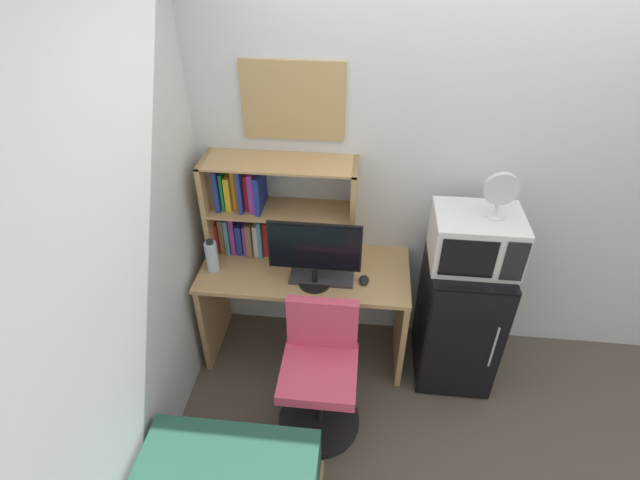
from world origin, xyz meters
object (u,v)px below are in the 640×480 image
(monitor, at_px, (314,251))
(desk_chair, at_px, (320,376))
(keyboard, at_px, (321,278))
(microwave, at_px, (476,239))
(hutch_bookshelf, at_px, (258,207))
(desk_fan, at_px, (500,193))
(computer_mouse, at_px, (364,280))
(water_bottle, at_px, (212,256))
(wall_corkboard, at_px, (293,101))
(mini_fridge, at_px, (458,317))

(monitor, distance_m, desk_chair, 0.74)
(keyboard, bearing_deg, microwave, 4.13)
(hutch_bookshelf, height_order, desk_fan, desk_fan)
(keyboard, height_order, desk_chair, desk_chair)
(computer_mouse, distance_m, water_bottle, 0.96)
(hutch_bookshelf, bearing_deg, computer_mouse, -20.37)
(desk_chair, bearing_deg, water_bottle, 147.34)
(desk_fan, bearing_deg, wall_corkboard, 164.54)
(mini_fridge, height_order, desk_chair, mini_fridge)
(hutch_bookshelf, distance_m, mini_fridge, 1.47)
(computer_mouse, height_order, wall_corkboard, wall_corkboard)
(desk_fan, bearing_deg, computer_mouse, -175.44)
(computer_mouse, relative_size, microwave, 0.18)
(monitor, xyz_separation_m, keyboard, (0.04, 0.04, -0.24))
(monitor, bearing_deg, computer_mouse, 8.40)
(hutch_bookshelf, bearing_deg, desk_chair, -56.23)
(monitor, bearing_deg, desk_fan, 5.72)
(desk_fan, bearing_deg, microwave, 175.26)
(water_bottle, distance_m, mini_fridge, 1.62)
(computer_mouse, relative_size, mini_fridge, 0.10)
(keyboard, height_order, water_bottle, water_bottle)
(keyboard, xyz_separation_m, water_bottle, (-0.69, 0.02, 0.10))
(hutch_bookshelf, distance_m, wall_corkboard, 0.69)
(hutch_bookshelf, height_order, water_bottle, hutch_bookshelf)
(microwave, bearing_deg, water_bottle, -178.57)
(wall_corkboard, bearing_deg, desk_chair, -73.54)
(hutch_bookshelf, relative_size, computer_mouse, 10.60)
(mini_fridge, xyz_separation_m, desk_fan, (0.07, -0.00, 0.93))
(keyboard, relative_size, water_bottle, 1.74)
(microwave, relative_size, wall_corkboard, 0.83)
(desk_chair, relative_size, wall_corkboard, 1.42)
(hutch_bookshelf, xyz_separation_m, desk_chair, (0.47, -0.70, -0.71))
(monitor, relative_size, water_bottle, 2.45)
(water_bottle, bearing_deg, microwave, 1.43)
(wall_corkboard, bearing_deg, mini_fridge, -16.29)
(keyboard, height_order, computer_mouse, computer_mouse)
(mini_fridge, bearing_deg, desk_chair, -149.28)
(monitor, relative_size, computer_mouse, 6.26)
(keyboard, bearing_deg, wall_corkboard, 118.42)
(computer_mouse, xyz_separation_m, desk_fan, (0.69, 0.06, 0.63))
(monitor, bearing_deg, mini_fridge, 6.35)
(desk_chair, bearing_deg, computer_mouse, 63.22)
(hutch_bookshelf, bearing_deg, water_bottle, -137.63)
(water_bottle, xyz_separation_m, wall_corkboard, (0.49, 0.35, 0.88))
(computer_mouse, height_order, desk_fan, desk_fan)
(monitor, xyz_separation_m, microwave, (0.92, 0.11, 0.08))
(monitor, distance_m, computer_mouse, 0.38)
(computer_mouse, relative_size, desk_chair, 0.10)
(desk_fan, bearing_deg, mini_fridge, 177.64)
(water_bottle, bearing_deg, desk_chair, -32.66)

